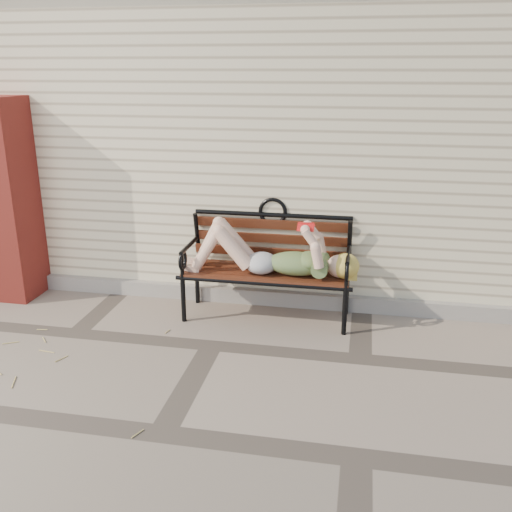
# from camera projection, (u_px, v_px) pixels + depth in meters

# --- Properties ---
(ground) EXTENTS (80.00, 80.00, 0.00)m
(ground) POSITION_uv_depth(u_px,v_px,m) (212.00, 346.00, 4.86)
(ground) COLOR gray
(ground) RESTS_ON ground
(house_wall) EXTENTS (8.00, 4.00, 3.00)m
(house_wall) POSITION_uv_depth(u_px,v_px,m) (271.00, 130.00, 7.18)
(house_wall) COLOR beige
(house_wall) RESTS_ON ground
(foundation_strip) EXTENTS (8.00, 0.10, 0.15)m
(foundation_strip) POSITION_uv_depth(u_px,v_px,m) (237.00, 295.00, 5.74)
(foundation_strip) COLOR gray
(foundation_strip) RESTS_ON ground
(brick_pillar) EXTENTS (0.50, 0.50, 2.00)m
(brick_pillar) POSITION_uv_depth(u_px,v_px,m) (5.00, 200.00, 5.65)
(brick_pillar) COLOR #B03127
(brick_pillar) RESTS_ON ground
(garden_bench) EXTENTS (1.68, 0.67, 1.09)m
(garden_bench) POSITION_uv_depth(u_px,v_px,m) (268.00, 253.00, 5.32)
(garden_bench) COLOR black
(garden_bench) RESTS_ON ground
(reading_woman) EXTENTS (1.58, 0.36, 0.50)m
(reading_woman) POSITION_uv_depth(u_px,v_px,m) (267.00, 254.00, 5.18)
(reading_woman) COLOR #0B474E
(reading_woman) RESTS_ON ground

